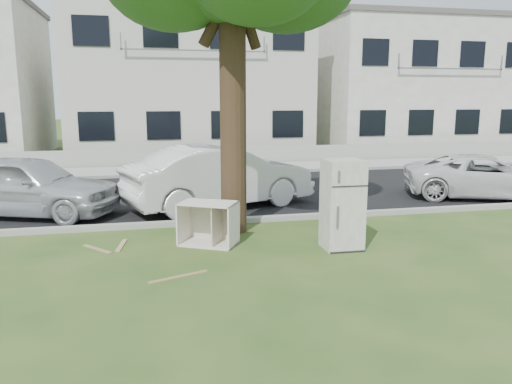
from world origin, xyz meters
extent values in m
plane|color=#264719|center=(0.00, 0.00, 0.00)|extent=(120.00, 120.00, 0.00)
cube|color=black|center=(0.00, 6.00, 0.01)|extent=(120.00, 7.00, 0.01)
cube|color=gray|center=(0.00, 2.45, 0.00)|extent=(120.00, 0.18, 0.12)
cube|color=gray|center=(0.00, 9.55, 0.00)|extent=(120.00, 0.18, 0.12)
cube|color=gray|center=(0.00, 11.00, 0.01)|extent=(120.00, 2.80, 0.01)
cube|color=gray|center=(0.00, 12.60, 0.35)|extent=(120.00, 0.15, 0.70)
cylinder|color=black|center=(-0.40, 1.80, 2.60)|extent=(0.54, 0.54, 5.20)
cube|color=beige|center=(0.00, 17.50, 3.60)|extent=(11.00, 8.00, 7.20)
cube|color=#595451|center=(0.00, 17.50, 7.32)|extent=(11.22, 8.16, 0.24)
cube|color=white|center=(12.00, 17.50, 3.30)|extent=(10.00, 8.00, 6.60)
cube|color=#595451|center=(12.00, 17.50, 6.72)|extent=(10.20, 8.16, 0.24)
cube|color=white|center=(1.35, 0.17, 0.83)|extent=(0.70, 0.65, 1.67)
cube|color=silver|center=(-1.04, 0.95, 0.41)|extent=(1.24, 1.08, 0.82)
cube|color=olive|center=(-1.73, -0.75, 0.01)|extent=(0.96, 0.43, 0.02)
cube|color=#9C7951|center=(-3.11, 1.05, 0.01)|extent=(0.58, 0.67, 0.02)
cube|color=tan|center=(-2.68, 1.19, 0.01)|extent=(0.20, 0.78, 0.02)
imported|color=silver|center=(-0.35, 4.16, 0.80)|extent=(5.12, 3.20, 1.59)
imported|color=silver|center=(7.10, 3.79, 0.60)|extent=(4.76, 3.43, 1.20)
imported|color=#B4B5BC|center=(-4.94, 4.21, 0.73)|extent=(4.65, 3.19, 1.47)
camera|label=1|loc=(-2.15, -8.27, 2.78)|focal=35.00mm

